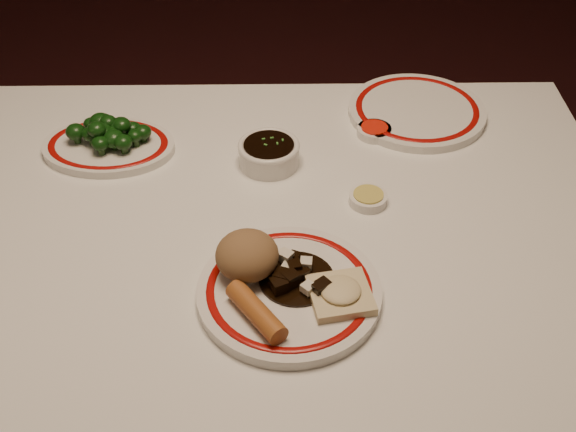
# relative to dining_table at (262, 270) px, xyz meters

# --- Properties ---
(dining_table) EXTENTS (1.20, 0.90, 0.75)m
(dining_table) POSITION_rel_dining_table_xyz_m (0.00, 0.00, 0.00)
(dining_table) COLOR white
(dining_table) RESTS_ON ground
(main_plate) EXTENTS (0.28, 0.28, 0.02)m
(main_plate) POSITION_rel_dining_table_xyz_m (0.04, -0.15, 0.10)
(main_plate) COLOR white
(main_plate) RESTS_ON dining_table
(rice_mound) EXTENTS (0.09, 0.09, 0.07)m
(rice_mound) POSITION_rel_dining_table_xyz_m (-0.02, -0.11, 0.14)
(rice_mound) COLOR olive
(rice_mound) RESTS_ON main_plate
(spring_roll) EXTENTS (0.09, 0.11, 0.03)m
(spring_roll) POSITION_rel_dining_table_xyz_m (-0.00, -0.20, 0.12)
(spring_roll) COLOR #AA612A
(spring_roll) RESTS_ON main_plate
(fried_wonton) EXTENTS (0.10, 0.10, 0.02)m
(fried_wonton) POSITION_rel_dining_table_xyz_m (0.11, -0.17, 0.12)
(fried_wonton) COLOR beige
(fried_wonton) RESTS_ON main_plate
(stirfry_heap) EXTENTS (0.11, 0.11, 0.03)m
(stirfry_heap) POSITION_rel_dining_table_xyz_m (0.05, -0.13, 0.12)
(stirfry_heap) COLOR black
(stirfry_heap) RESTS_ON main_plate
(broccoli_plate) EXTENTS (0.25, 0.22, 0.02)m
(broccoli_plate) POSITION_rel_dining_table_xyz_m (-0.28, 0.22, 0.10)
(broccoli_plate) COLOR white
(broccoli_plate) RESTS_ON dining_table
(broccoli_pile) EXTENTS (0.15, 0.11, 0.05)m
(broccoli_pile) POSITION_rel_dining_table_xyz_m (-0.27, 0.23, 0.13)
(broccoli_pile) COLOR #23471C
(broccoli_pile) RESTS_ON broccoli_plate
(soy_bowl) EXTENTS (0.11, 0.11, 0.04)m
(soy_bowl) POSITION_rel_dining_table_xyz_m (0.01, 0.17, 0.11)
(soy_bowl) COLOR white
(soy_bowl) RESTS_ON dining_table
(sweet_sour_dish) EXTENTS (0.06, 0.06, 0.02)m
(sweet_sour_dish) POSITION_rel_dining_table_xyz_m (0.21, 0.26, 0.10)
(sweet_sour_dish) COLOR white
(sweet_sour_dish) RESTS_ON dining_table
(mustard_dish) EXTENTS (0.06, 0.06, 0.02)m
(mustard_dish) POSITION_rel_dining_table_xyz_m (0.18, 0.06, 0.10)
(mustard_dish) COLOR white
(mustard_dish) RESTS_ON dining_table
(far_plate) EXTENTS (0.28, 0.28, 0.02)m
(far_plate) POSITION_rel_dining_table_xyz_m (0.30, 0.33, 0.10)
(far_plate) COLOR white
(far_plate) RESTS_ON dining_table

